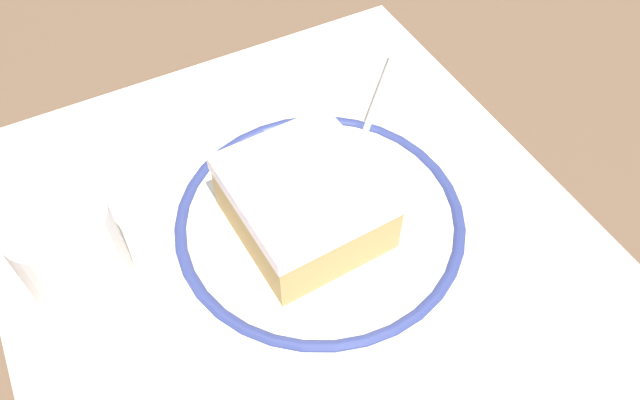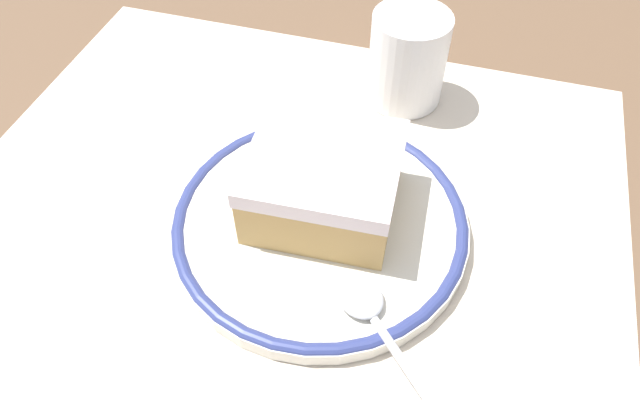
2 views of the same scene
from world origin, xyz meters
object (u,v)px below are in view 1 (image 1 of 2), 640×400
at_px(plate, 320,221).
at_px(cake_slice, 305,202).
at_px(cup, 75,260).
at_px(spoon, 365,131).

relative_size(plate, cake_slice, 1.98).
xyz_separation_m(cake_slice, cup, (0.03, 0.15, -0.00)).
xyz_separation_m(plate, spoon, (0.05, -0.07, 0.01)).
xyz_separation_m(plate, cake_slice, (-0.00, 0.01, 0.03)).
height_order(plate, spoon, spoon).
bearing_deg(cake_slice, cup, 78.99).
distance_m(cake_slice, cup, 0.15).
distance_m(cake_slice, spoon, 0.10).
height_order(cake_slice, spoon, cake_slice).
bearing_deg(spoon, plate, 128.72).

